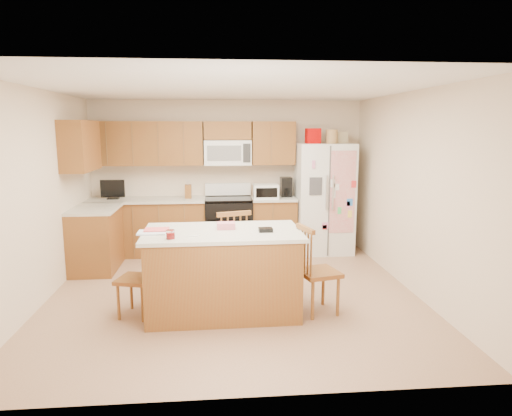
{
  "coord_description": "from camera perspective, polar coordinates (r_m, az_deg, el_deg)",
  "views": [
    {
      "loc": [
        -0.2,
        -5.44,
        2.05
      ],
      "look_at": [
        0.31,
        0.35,
        1.02
      ],
      "focal_mm": 32.0,
      "sensor_mm": 36.0,
      "label": 1
    }
  ],
  "objects": [
    {
      "name": "ground",
      "position": [
        5.82,
        -2.82,
        -10.62
      ],
      "size": [
        4.5,
        4.5,
        0.0
      ],
      "primitive_type": "plane",
      "color": "#916343",
      "rests_on": "ground"
    },
    {
      "name": "room_shell",
      "position": [
        5.48,
        -2.94,
        3.63
      ],
      "size": [
        4.6,
        4.6,
        2.52
      ],
      "color": "beige",
      "rests_on": "ground"
    },
    {
      "name": "cabinetry",
      "position": [
        7.37,
        -11.1,
        0.96
      ],
      "size": [
        3.36,
        1.56,
        2.15
      ],
      "color": "brown",
      "rests_on": "ground"
    },
    {
      "name": "stove",
      "position": [
        7.55,
        -3.44,
        -2.06
      ],
      "size": [
        0.76,
        0.65,
        1.13
      ],
      "color": "black",
      "rests_on": "ground"
    },
    {
      "name": "refrigerator",
      "position": [
        7.61,
        8.44,
        1.37
      ],
      "size": [
        0.9,
        0.79,
        2.04
      ],
      "color": "white",
      "rests_on": "ground"
    },
    {
      "name": "island",
      "position": [
        5.13,
        -4.16,
        -7.9
      ],
      "size": [
        1.77,
        1.02,
        1.03
      ],
      "color": "brown",
      "rests_on": "ground"
    },
    {
      "name": "windsor_chair_left",
      "position": [
        5.2,
        -14.56,
        -8.52
      ],
      "size": [
        0.46,
        0.47,
        0.9
      ],
      "color": "brown",
      "rests_on": "ground"
    },
    {
      "name": "windsor_chair_back",
      "position": [
        5.76,
        -3.24,
        -5.63
      ],
      "size": [
        0.56,
        0.55,
        1.05
      ],
      "color": "brown",
      "rests_on": "ground"
    },
    {
      "name": "windsor_chair_right",
      "position": [
        5.15,
        7.57,
        -7.92
      ],
      "size": [
        0.5,
        0.52,
        1.0
      ],
      "color": "brown",
      "rests_on": "ground"
    }
  ]
}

